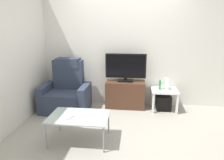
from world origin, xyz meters
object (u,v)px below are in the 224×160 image
object	(u,v)px
recliner_armchair	(66,93)
subwoofer_box	(163,102)
game_console	(166,84)
book_upright	(160,85)
side_table	(164,92)
coffee_table	(79,117)
television	(126,67)
cell_phone	(70,117)
tv_stand	(125,94)

from	to	relation	value
recliner_armchair	subwoofer_box	xyz separation A→B (m)	(2.07, 0.23, -0.22)
game_console	book_upright	bearing A→B (deg)	-167.47
subwoofer_box	book_upright	bearing A→B (deg)	-168.69
recliner_armchair	side_table	world-z (taller)	recliner_armchair
game_console	side_table	bearing A→B (deg)	-164.05
coffee_table	recliner_armchair	bearing A→B (deg)	116.82
television	coffee_table	world-z (taller)	television
side_table	cell_phone	xyz separation A→B (m)	(-1.58, -1.52, 0.04)
television	coffee_table	xyz separation A→B (m)	(-0.63, -1.51, -0.50)
tv_stand	book_upright	distance (m)	0.78
book_upright	game_console	distance (m)	0.14
subwoofer_box	cell_phone	bearing A→B (deg)	-136.14
television	side_table	xyz separation A→B (m)	(0.83, -0.07, -0.52)
television	game_console	bearing A→B (deg)	-3.98
tv_stand	side_table	distance (m)	0.84
recliner_armchair	cell_phone	xyz separation A→B (m)	(0.49, -1.28, 0.05)
book_upright	tv_stand	bearing A→B (deg)	174.41
television	book_upright	bearing A→B (deg)	-7.04
tv_stand	cell_phone	xyz separation A→B (m)	(-0.75, -1.57, 0.13)
game_console	coffee_table	bearing A→B (deg)	-135.87
recliner_armchair	side_table	bearing A→B (deg)	-1.11
tv_stand	subwoofer_box	world-z (taller)	tv_stand
recliner_armchair	cell_phone	size ratio (longest dim) A/B	7.20
recliner_armchair	subwoofer_box	size ratio (longest dim) A/B	3.56
television	game_console	world-z (taller)	television
television	game_console	distance (m)	0.93
television	subwoofer_box	xyz separation A→B (m)	(0.83, -0.07, -0.75)
tv_stand	cell_phone	size ratio (longest dim) A/B	5.59
tv_stand	cell_phone	bearing A→B (deg)	-115.52
television	cell_phone	size ratio (longest dim) A/B	5.79
tv_stand	cell_phone	distance (m)	1.74
subwoofer_box	coffee_table	world-z (taller)	coffee_table
game_console	coffee_table	xyz separation A→B (m)	(-1.49, -1.45, -0.17)
recliner_armchair	book_upright	distance (m)	1.99
television	coffee_table	bearing A→B (deg)	-112.60
side_table	television	bearing A→B (deg)	175.17
tv_stand	television	bearing A→B (deg)	90.00
subwoofer_box	book_upright	world-z (taller)	book_upright
subwoofer_box	game_console	bearing A→B (deg)	15.95
game_console	cell_phone	size ratio (longest dim) A/B	1.50
side_table	recliner_armchair	bearing A→B (deg)	-173.55
television	coffee_table	size ratio (longest dim) A/B	0.96
game_console	coffee_table	world-z (taller)	game_console
tv_stand	television	xyz separation A→B (m)	(0.00, 0.02, 0.61)
coffee_table	cell_phone	size ratio (longest dim) A/B	6.00
television	subwoofer_box	world-z (taller)	television
cell_phone	coffee_table	bearing A→B (deg)	48.43
book_upright	coffee_table	world-z (taller)	book_upright
television	recliner_armchair	world-z (taller)	television
subwoofer_box	cell_phone	xyz separation A→B (m)	(-1.58, -1.52, 0.27)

